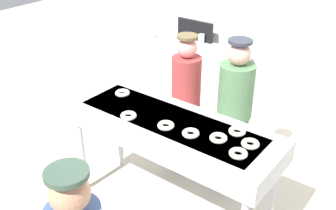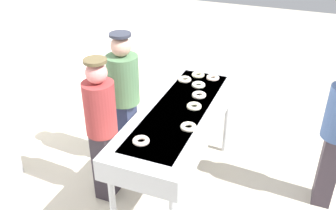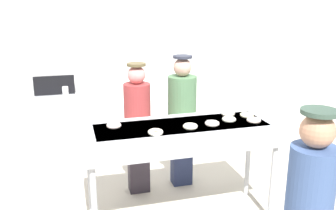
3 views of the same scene
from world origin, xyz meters
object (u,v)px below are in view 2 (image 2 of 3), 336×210
object	(u,v)px
sugar_donut_1	(185,79)
sugar_donut_4	(188,127)
sugar_donut_2	(198,75)
worker_baker	(102,126)
sugar_donut_7	(194,106)
sugar_donut_0	(213,78)
sugar_donut_5	(199,95)
sugar_donut_6	(141,141)
worker_assistant	(124,95)
fryer_conveyor	(180,117)
sugar_donut_3	(198,85)

from	to	relation	value
sugar_donut_1	sugar_donut_4	size ratio (longest dim) A/B	1.00
sugar_donut_2	worker_baker	bearing A→B (deg)	148.85
sugar_donut_7	worker_baker	bearing A→B (deg)	113.87
sugar_donut_0	sugar_donut_5	world-z (taller)	same
sugar_donut_6	worker_assistant	size ratio (longest dim) A/B	0.09
fryer_conveyor	sugar_donut_2	xyz separation A→B (m)	(0.74, 0.06, 0.12)
sugar_donut_2	sugar_donut_6	world-z (taller)	same
sugar_donut_1	sugar_donut_7	size ratio (longest dim) A/B	1.00
fryer_conveyor	sugar_donut_6	size ratio (longest dim) A/B	14.08
sugar_donut_0	sugar_donut_4	xyz separation A→B (m)	(-1.05, -0.08, 0.00)
sugar_donut_3	worker_baker	world-z (taller)	worker_baker
sugar_donut_1	sugar_donut_3	xyz separation A→B (m)	(-0.07, -0.18, 0.00)
fryer_conveyor	sugar_donut_7	bearing A→B (deg)	-67.64
sugar_donut_3	worker_assistant	distance (m)	0.82
fryer_conveyor	sugar_donut_3	distance (m)	0.52
sugar_donut_5	worker_assistant	distance (m)	0.85
sugar_donut_1	sugar_donut_6	distance (m)	1.23
worker_assistant	fryer_conveyor	bearing A→B (deg)	54.93
sugar_donut_5	sugar_donut_1	bearing A→B (deg)	41.74
fryer_conveyor	sugar_donut_4	xyz separation A→B (m)	(-0.31, -0.19, 0.12)
sugar_donut_3	sugar_donut_4	distance (m)	0.83
sugar_donut_5	worker_baker	distance (m)	1.02
sugar_donut_3	sugar_donut_7	world-z (taller)	same
sugar_donut_6	worker_baker	bearing A→B (deg)	59.97
sugar_donut_1	sugar_donut_7	xyz separation A→B (m)	(-0.52, -0.28, 0.00)
sugar_donut_1	sugar_donut_2	distance (m)	0.20
sugar_donut_2	sugar_donut_5	distance (m)	0.48
sugar_donut_7	sugar_donut_4	bearing A→B (deg)	-169.31
sugar_donut_1	sugar_donut_2	size ratio (longest dim) A/B	1.00
sugar_donut_4	sugar_donut_7	distance (m)	0.37
sugar_donut_0	sugar_donut_5	distance (m)	0.45
fryer_conveyor	sugar_donut_6	distance (m)	0.68
sugar_donut_5	worker_assistant	size ratio (longest dim) A/B	0.09
sugar_donut_3	sugar_donut_4	size ratio (longest dim) A/B	1.00
sugar_donut_2	sugar_donut_4	distance (m)	1.09
sugar_donut_4	worker_baker	world-z (taller)	worker_baker
sugar_donut_4	worker_baker	bearing A→B (deg)	90.10
sugar_donut_3	sugar_donut_0	bearing A→B (deg)	-21.88
sugar_donut_0	sugar_donut_2	size ratio (longest dim) A/B	1.00
fryer_conveyor	sugar_donut_6	world-z (taller)	sugar_donut_6
sugar_donut_0	sugar_donut_3	bearing A→B (deg)	158.12
sugar_donut_4	sugar_donut_6	distance (m)	0.45
worker_baker	worker_assistant	size ratio (longest dim) A/B	0.96
sugar_donut_4	worker_assistant	size ratio (longest dim) A/B	0.09
sugar_donut_0	worker_assistant	distance (m)	1.00
fryer_conveyor	worker_baker	world-z (taller)	worker_baker
sugar_donut_1	worker_baker	bearing A→B (deg)	148.69
fryer_conveyor	worker_baker	size ratio (longest dim) A/B	1.29
worker_assistant	sugar_donut_3	bearing A→B (deg)	91.89
worker_assistant	sugar_donut_0	bearing A→B (deg)	102.83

